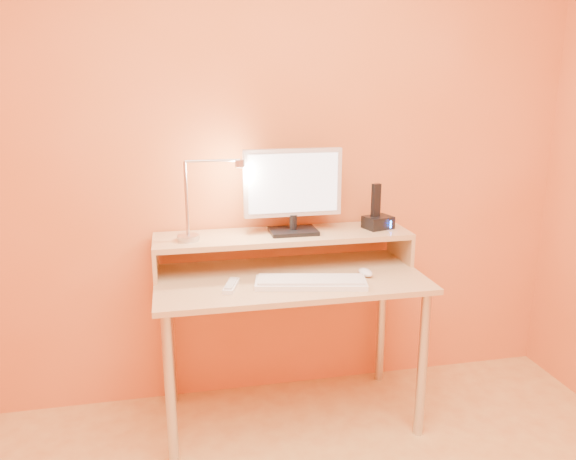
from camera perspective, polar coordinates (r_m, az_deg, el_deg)
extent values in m
cube|color=#D16527|center=(2.71, -1.23, 8.14)|extent=(3.00, 0.04, 2.50)
cylinder|color=#BCBCBE|center=(2.40, -11.94, -15.93)|extent=(0.04, 0.04, 0.69)
cylinder|color=#BCBCBE|center=(2.62, 13.57, -13.28)|extent=(0.04, 0.04, 0.69)
cylinder|color=#BCBCBE|center=(2.84, -12.01, -10.85)|extent=(0.04, 0.04, 0.69)
cylinder|color=#BCBCBE|center=(3.03, 9.52, -9.07)|extent=(0.04, 0.04, 0.69)
cube|color=tan|center=(2.52, 0.20, -5.01)|extent=(1.20, 0.60, 0.02)
cube|color=tan|center=(2.59, -13.41, -3.02)|extent=(0.02, 0.30, 0.14)
cube|color=tan|center=(2.81, 11.41, -1.53)|extent=(0.02, 0.30, 0.14)
cube|color=tan|center=(2.62, -0.49, -0.62)|extent=(1.20, 0.30, 0.02)
cube|color=black|center=(2.62, 0.53, -0.11)|extent=(0.22, 0.16, 0.02)
cylinder|color=black|center=(2.61, 0.54, 0.82)|extent=(0.04, 0.04, 0.07)
cube|color=silver|center=(2.58, 0.50, 4.86)|extent=(0.46, 0.04, 0.31)
cube|color=black|center=(2.60, 0.39, 4.95)|extent=(0.41, 0.01, 0.27)
cube|color=white|center=(2.56, 0.59, 4.79)|extent=(0.42, 0.01, 0.27)
cylinder|color=#BCBCBE|center=(2.53, -10.16, -0.79)|extent=(0.10, 0.10, 0.02)
cylinder|color=#BCBCBE|center=(2.49, -10.35, 3.15)|extent=(0.01, 0.01, 0.33)
cylinder|color=#BCBCBE|center=(2.47, -7.72, 7.04)|extent=(0.24, 0.01, 0.01)
cylinder|color=#BCBCBE|center=(2.49, -4.93, 6.81)|extent=(0.04, 0.04, 0.03)
cylinder|color=#FFEAC6|center=(2.49, -4.92, 6.44)|extent=(0.03, 0.03, 0.00)
cube|color=black|center=(2.73, 9.19, 0.78)|extent=(0.15, 0.13, 0.06)
cube|color=black|center=(2.71, 8.99, 3.03)|extent=(0.05, 0.04, 0.16)
cube|color=#1782FF|center=(2.71, 10.46, 0.57)|extent=(0.01, 0.00, 0.04)
cube|color=white|center=(2.41, 2.34, -5.43)|extent=(0.50, 0.25, 0.02)
ellipsoid|color=silver|center=(2.54, 7.92, -4.31)|extent=(0.07, 0.10, 0.03)
cube|color=white|center=(2.39, -5.82, -5.70)|extent=(0.09, 0.17, 0.02)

